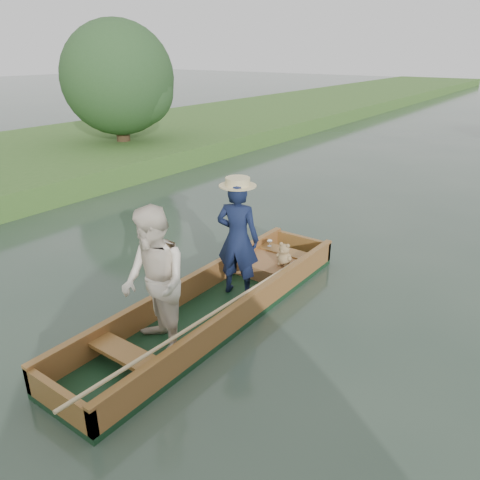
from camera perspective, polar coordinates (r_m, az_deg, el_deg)
The scene contains 3 objects.
ground at distance 6.67m, azimuth -3.07°, elevation -9.16°, with size 120.00×120.00×0.00m, color #283D30.
trees_far at distance 13.94m, azimuth 26.35°, elevation 16.66°, with size 22.23×9.71×4.66m.
punt at distance 6.19m, azimuth -4.63°, elevation -4.83°, with size 1.13×5.26×1.90m.
Camera 1 is at (3.63, -4.38, 3.49)m, focal length 35.00 mm.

